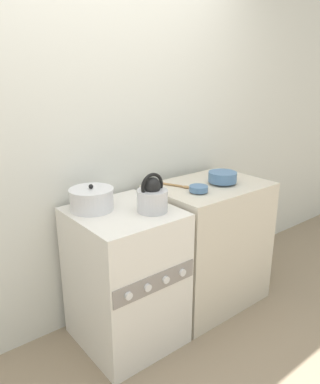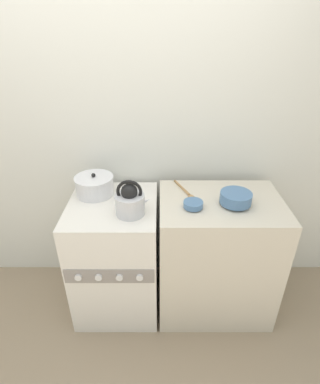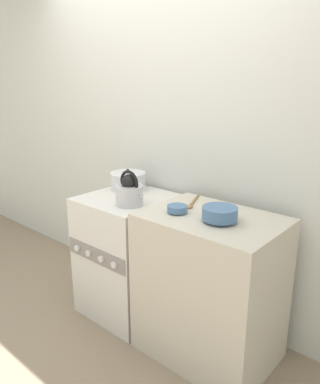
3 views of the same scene
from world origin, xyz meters
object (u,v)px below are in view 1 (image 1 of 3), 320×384
at_px(stove, 126,277).
at_px(enamel_bowl, 222,177).
at_px(cooking_pot, 92,199).
at_px(small_ceramic_bowl, 199,189).
at_px(kettle, 153,197).

height_order(stove, enamel_bowl, enamel_bowl).
distance_m(cooking_pot, enamel_bowl, 0.95).
height_order(enamel_bowl, small_ceramic_bowl, enamel_bowl).
xyz_separation_m(cooking_pot, enamel_bowl, (0.93, -0.20, 0.02)).
relative_size(kettle, small_ceramic_bowl, 1.91).
relative_size(kettle, cooking_pot, 0.89).
bearing_deg(small_ceramic_bowl, kettle, -178.17).
distance_m(cooking_pot, small_ceramic_bowl, 0.70).
bearing_deg(stove, enamel_bowl, -4.26).
relative_size(stove, cooking_pot, 3.37).
height_order(kettle, cooking_pot, kettle).
relative_size(stove, kettle, 3.80).
bearing_deg(cooking_pot, kettle, -42.71).
height_order(cooking_pot, small_ceramic_bowl, cooking_pot).
bearing_deg(kettle, stove, 140.70).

